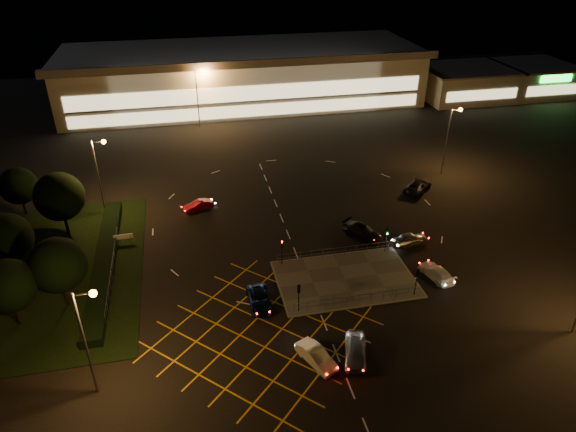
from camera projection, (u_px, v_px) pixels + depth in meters
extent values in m
plane|color=black|center=(322.00, 271.00, 55.43)|extent=(180.00, 180.00, 0.00)
cube|color=#4C4944|center=(345.00, 279.00, 54.07)|extent=(14.00, 9.00, 0.12)
cube|color=black|center=(57.00, 271.00, 55.39)|extent=(18.00, 30.00, 0.08)
cube|color=black|center=(105.00, 262.00, 56.07)|extent=(2.00, 26.00, 1.00)
cube|color=beige|center=(243.00, 76.00, 105.38)|extent=(70.00, 25.00, 10.00)
cube|color=slate|center=(241.00, 50.00, 102.78)|extent=(72.00, 26.50, 0.60)
cube|color=#FFEAA5|center=(252.00, 94.00, 94.77)|extent=(66.00, 0.20, 3.00)
cube|color=#FFEAA5|center=(252.00, 111.00, 96.37)|extent=(66.00, 0.20, 2.20)
cube|color=beige|center=(465.00, 83.00, 107.99)|extent=(18.00, 14.00, 6.00)
cube|color=slate|center=(467.00, 68.00, 106.41)|extent=(18.80, 14.80, 0.40)
cube|color=#FFEAA5|center=(482.00, 95.00, 102.22)|extent=(15.30, 0.20, 2.00)
cube|color=beige|center=(532.00, 79.00, 110.90)|extent=(14.00, 14.00, 6.00)
cube|color=slate|center=(536.00, 64.00, 109.32)|extent=(14.80, 14.80, 0.40)
cube|color=#FFEAA5|center=(553.00, 90.00, 105.13)|extent=(11.90, 0.20, 2.00)
cube|color=#19E533|center=(556.00, 79.00, 103.84)|extent=(7.00, 0.30, 1.40)
cylinder|color=slate|center=(86.00, 345.00, 38.77)|extent=(0.20, 0.20, 10.00)
cylinder|color=slate|center=(83.00, 294.00, 36.49)|extent=(1.40, 0.12, 0.12)
sphere|color=orange|center=(93.00, 293.00, 36.64)|extent=(0.56, 0.56, 0.56)
cylinder|color=slate|center=(99.00, 178.00, 63.79)|extent=(0.20, 0.20, 10.00)
cylinder|color=slate|center=(97.00, 142.00, 61.51)|extent=(1.40, 0.12, 0.12)
sphere|color=orange|center=(104.00, 142.00, 61.66)|extent=(0.56, 0.56, 0.56)
cylinder|color=slate|center=(446.00, 142.00, 74.21)|extent=(0.20, 0.20, 10.00)
cylinder|color=slate|center=(456.00, 110.00, 71.94)|extent=(1.40, 0.12, 0.12)
sphere|color=orange|center=(461.00, 110.00, 72.09)|extent=(0.56, 0.56, 0.56)
cylinder|color=slate|center=(198.00, 100.00, 91.72)|extent=(0.20, 0.20, 10.00)
cylinder|color=slate|center=(199.00, 72.00, 89.44)|extent=(1.40, 0.12, 0.12)
sphere|color=orange|center=(203.00, 73.00, 89.59)|extent=(0.56, 0.56, 0.56)
cylinder|color=slate|center=(402.00, 84.00, 100.69)|extent=(0.20, 0.20, 10.00)
cylinder|color=slate|center=(409.00, 59.00, 98.41)|extent=(1.40, 0.12, 0.12)
sphere|color=orange|center=(412.00, 59.00, 98.56)|extent=(0.56, 0.56, 0.56)
cylinder|color=black|center=(299.00, 299.00, 48.81)|extent=(0.10, 0.10, 3.00)
cube|color=black|center=(299.00, 289.00, 48.21)|extent=(0.28, 0.18, 0.90)
sphere|color=#19FF33|center=(298.00, 288.00, 48.32)|extent=(0.16, 0.16, 0.16)
cylinder|color=black|center=(416.00, 283.00, 51.00)|extent=(0.10, 0.10, 3.00)
cube|color=black|center=(418.00, 273.00, 50.40)|extent=(0.28, 0.18, 0.90)
sphere|color=#19FF33|center=(417.00, 272.00, 50.51)|extent=(0.16, 0.16, 0.16)
cylinder|color=black|center=(282.00, 253.00, 55.58)|extent=(0.10, 0.10, 3.00)
cube|color=black|center=(282.00, 243.00, 54.98)|extent=(0.28, 0.18, 0.90)
sphere|color=#FF0C0C|center=(282.00, 244.00, 54.87)|extent=(0.16, 0.16, 0.16)
cylinder|color=black|center=(386.00, 240.00, 57.77)|extent=(0.10, 0.10, 3.00)
cube|color=black|center=(387.00, 231.00, 57.16)|extent=(0.28, 0.18, 0.90)
sphere|color=#19FF33|center=(388.00, 232.00, 57.05)|extent=(0.16, 0.16, 0.16)
cylinder|color=black|center=(17.00, 313.00, 47.65)|extent=(0.36, 0.36, 2.52)
sphere|color=black|center=(8.00, 286.00, 46.11)|extent=(5.04, 5.04, 5.04)
cylinder|color=black|center=(14.00, 265.00, 54.01)|extent=(0.36, 0.36, 2.70)
sphere|color=black|center=(6.00, 239.00, 52.36)|extent=(5.40, 5.40, 5.40)
cylinder|color=black|center=(66.00, 222.00, 61.46)|extent=(0.36, 0.36, 2.88)
sphere|color=black|center=(59.00, 197.00, 59.70)|extent=(5.76, 5.76, 5.76)
cylinder|color=black|center=(24.00, 206.00, 65.58)|extent=(0.36, 0.36, 2.34)
sphere|color=black|center=(18.00, 186.00, 64.15)|extent=(4.68, 4.68, 4.68)
cylinder|color=black|center=(65.00, 293.00, 50.02)|extent=(0.36, 0.36, 2.70)
sphere|color=black|center=(58.00, 265.00, 48.37)|extent=(5.40, 5.40, 5.40)
imported|color=#BABBC2|center=(355.00, 351.00, 44.08)|extent=(3.19, 4.97, 1.57)
imported|color=white|center=(316.00, 356.00, 43.65)|extent=(3.12, 4.49, 1.40)
imported|color=#0B1A42|center=(259.00, 299.00, 50.26)|extent=(2.19, 4.69, 1.30)
imported|color=black|center=(363.00, 231.00, 61.04)|extent=(4.63, 5.41, 1.49)
imported|color=#9CA0A3|center=(411.00, 239.00, 59.69)|extent=(4.31, 2.26, 1.40)
imported|color=maroon|center=(199.00, 205.00, 66.84)|extent=(4.01, 2.46, 1.25)
imported|color=black|center=(418.00, 187.00, 71.26)|extent=(5.67, 5.49, 1.50)
imported|color=silver|center=(436.00, 272.00, 54.08)|extent=(2.79, 4.81, 1.31)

